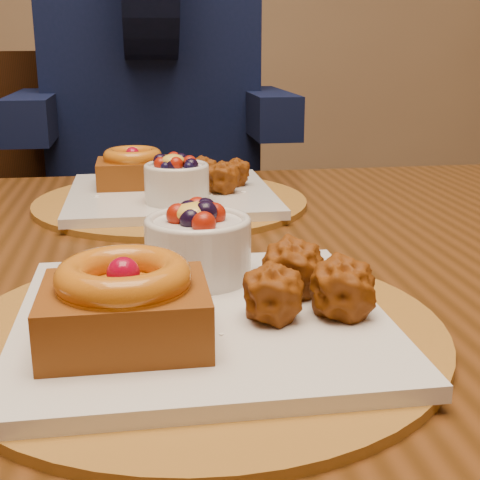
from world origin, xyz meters
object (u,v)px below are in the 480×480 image
(dining_table, at_px, (184,316))
(diner, at_px, (150,44))
(place_setting_near, at_px, (197,301))
(place_setting_far, at_px, (169,189))
(chair_far, at_px, (102,240))

(dining_table, xyz_separation_m, diner, (-0.01, 0.81, 0.29))
(dining_table, relative_size, place_setting_near, 4.21)
(dining_table, xyz_separation_m, place_setting_far, (-0.00, 0.22, 0.10))
(place_setting_near, height_order, diner, diner)
(dining_table, bearing_deg, place_setting_far, 90.60)
(diner, bearing_deg, dining_table, -103.29)
(place_setting_near, xyz_separation_m, place_setting_far, (0.00, 0.43, -0.00))
(dining_table, height_order, diner, diner)
(place_setting_near, distance_m, chair_far, 1.08)
(chair_far, bearing_deg, place_setting_near, -107.33)
(place_setting_far, bearing_deg, chair_far, 102.33)
(dining_table, relative_size, chair_far, 1.68)
(dining_table, distance_m, diner, 0.86)
(place_setting_near, bearing_deg, place_setting_far, 89.89)
(place_setting_far, bearing_deg, place_setting_near, -90.11)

